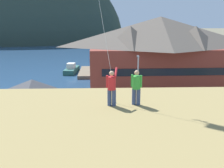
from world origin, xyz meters
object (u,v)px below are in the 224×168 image
object	(u,v)px
moored_boat_wharfside	(72,69)
person_companion	(136,86)
harbor_lodge	(160,51)
wharf_dock	(87,72)
parked_car_front_row_silver	(46,142)
storage_shed_near_lot	(33,101)
parked_car_mid_row_near	(133,137)
parking_light_pole	(138,80)
person_kite_flyer	(112,87)
moored_boat_outer_mooring	(103,68)
parked_car_mid_row_far	(159,112)

from	to	relation	value
moored_boat_wharfside	person_companion	world-z (taller)	person_companion
harbor_lodge	wharf_dock	size ratio (longest dim) A/B	2.27
harbor_lodge	parked_car_front_row_silver	size ratio (longest dim) A/B	5.59
storage_shed_near_lot	parked_car_mid_row_near	size ratio (longest dim) A/B	1.75
wharf_dock	parking_light_pole	world-z (taller)	parking_light_pole
harbor_lodge	person_kite_flyer	world-z (taller)	harbor_lodge
storage_shed_near_lot	parking_light_pole	bearing A→B (deg)	17.37
wharf_dock	moored_boat_wharfside	xyz separation A→B (m)	(-3.46, 1.34, 0.37)
moored_boat_wharfside	moored_boat_outer_mooring	distance (m)	6.87
harbor_lodge	parked_car_front_row_silver	world-z (taller)	harbor_lodge
harbor_lodge	person_companion	bearing A→B (deg)	-104.70
parked_car_mid_row_near	person_kite_flyer	size ratio (longest dim) A/B	2.27
parked_car_front_row_silver	person_companion	size ratio (longest dim) A/B	2.47
parked_car_front_row_silver	parked_car_mid_row_near	size ratio (longest dim) A/B	1.02
moored_boat_wharfside	parking_light_pole	size ratio (longest dim) A/B	1.03
storage_shed_near_lot	parked_car_front_row_silver	size ratio (longest dim) A/B	1.72
moored_boat_outer_mooring	person_kite_flyer	world-z (taller)	person_kite_flyer
storage_shed_near_lot	moored_boat_outer_mooring	distance (m)	29.64
harbor_lodge	moored_boat_wharfside	size ratio (longest dim) A/B	3.38
wharf_dock	parked_car_mid_row_far	distance (m)	27.66
person_kite_flyer	storage_shed_near_lot	bearing A→B (deg)	118.79
parked_car_mid_row_near	person_companion	xyz separation A→B (m)	(-1.00, -8.74, 7.05)
moored_boat_outer_mooring	parking_light_pole	distance (m)	25.47
moored_boat_wharfside	parked_car_mid_row_far	distance (m)	30.25
parking_light_pole	storage_shed_near_lot	bearing A→B (deg)	-162.63
harbor_lodge	parked_car_front_row_silver	distance (m)	25.87
parked_car_mid_row_near	storage_shed_near_lot	bearing A→B (deg)	150.67
moored_boat_wharfside	parked_car_mid_row_near	xyz separation A→B (m)	(9.47, -33.36, 0.34)
moored_boat_outer_mooring	person_companion	size ratio (longest dim) A/B	3.75
harbor_lodge	wharf_dock	bearing A→B (deg)	137.12
wharf_dock	moored_boat_outer_mooring	world-z (taller)	moored_boat_outer_mooring
moored_boat_wharfside	parked_car_mid_row_near	distance (m)	34.68
moored_boat_outer_mooring	person_companion	bearing A→B (deg)	-87.79
parked_car_front_row_silver	storage_shed_near_lot	bearing A→B (deg)	112.33
moored_boat_wharfside	parking_light_pole	bearing A→B (deg)	-65.11
moored_boat_wharfside	wharf_dock	bearing A→B (deg)	-21.17
parked_car_mid_row_far	parking_light_pole	distance (m)	4.96
parked_car_mid_row_near	parking_light_pole	xyz separation A→B (m)	(1.62, 9.46, 3.02)
moored_boat_wharfside	parked_car_mid_row_far	bearing A→B (deg)	-64.13
wharf_dock	parked_car_mid_row_far	size ratio (longest dim) A/B	2.49
moored_boat_outer_mooring	person_companion	distance (m)	43.74
parked_car_mid_row_near	parking_light_pole	size ratio (longest dim) A/B	0.61
parked_car_mid_row_near	parking_light_pole	distance (m)	10.06
parked_car_mid_row_far	person_companion	xyz separation A→B (m)	(-4.73, -14.89, 7.05)
parked_car_front_row_silver	wharf_dock	bearing A→B (deg)	87.24
moored_boat_wharfside	person_kite_flyer	world-z (taller)	person_kite_flyer
harbor_lodge	storage_shed_near_lot	world-z (taller)	harbor_lodge
harbor_lodge	parked_car_mid_row_near	world-z (taller)	harbor_lodge
wharf_dock	person_kite_flyer	world-z (taller)	person_kite_flyer
parking_light_pole	person_companion	bearing A→B (deg)	-98.18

